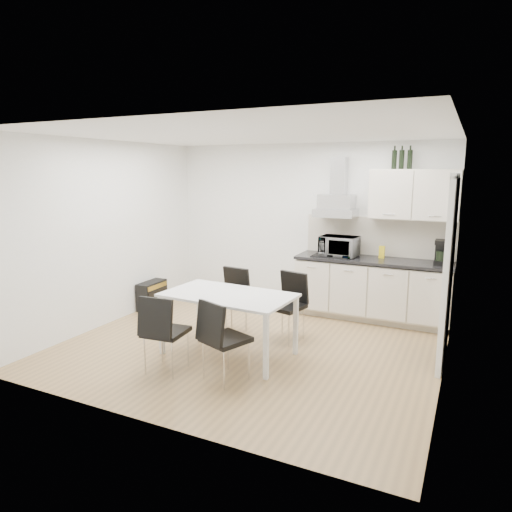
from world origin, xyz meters
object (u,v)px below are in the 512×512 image
(chair_near_right, at_px, (226,340))
(floor_speaker, at_px, (235,288))
(chair_far_left, at_px, (229,302))
(chair_far_right, at_px, (286,307))
(dining_table, at_px, (228,300))
(guitar_amp, at_px, (152,295))
(chair_near_left, at_px, (166,333))
(kitchenette, at_px, (376,265))

(chair_near_right, height_order, floor_speaker, chair_near_right)
(chair_far_left, distance_m, chair_far_right, 0.79)
(chair_far_left, bearing_deg, chair_near_right, 124.56)
(dining_table, distance_m, chair_far_right, 0.88)
(chair_far_left, relative_size, guitar_amp, 1.65)
(guitar_amp, bearing_deg, chair_far_right, -9.13)
(chair_far_left, bearing_deg, floor_speaker, -57.53)
(dining_table, xyz_separation_m, chair_near_left, (-0.39, -0.70, -0.24))
(chair_near_left, height_order, floor_speaker, chair_near_left)
(chair_near_left, xyz_separation_m, floor_speaker, (-0.74, 2.96, -0.29))
(chair_near_left, height_order, chair_near_right, same)
(kitchenette, bearing_deg, dining_table, -122.07)
(kitchenette, distance_m, chair_far_right, 1.66)
(chair_far_right, height_order, guitar_amp, chair_far_right)
(chair_far_right, bearing_deg, chair_near_right, 97.08)
(kitchenette, relative_size, guitar_amp, 4.72)
(kitchenette, distance_m, chair_near_left, 3.29)
(chair_near_left, relative_size, chair_near_right, 1.00)
(chair_far_right, bearing_deg, kitchenette, -109.97)
(dining_table, relative_size, chair_near_right, 1.77)
(guitar_amp, bearing_deg, chair_far_left, -16.20)
(chair_far_left, xyz_separation_m, guitar_amp, (-1.65, 0.45, -0.22))
(dining_table, distance_m, chair_near_right, 0.73)
(chair_far_right, height_order, chair_near_right, same)
(dining_table, height_order, chair_far_right, chair_far_right)
(kitchenette, height_order, chair_far_left, kitchenette)
(dining_table, height_order, chair_near_right, chair_near_right)
(chair_far_right, height_order, floor_speaker, chair_far_right)
(chair_far_left, height_order, guitar_amp, chair_far_left)
(chair_far_right, relative_size, guitar_amp, 1.65)
(chair_far_right, bearing_deg, dining_table, 71.59)
(kitchenette, distance_m, chair_far_left, 2.24)
(chair_far_right, bearing_deg, chair_far_left, 19.86)
(guitar_amp, bearing_deg, floor_speaker, 52.66)
(kitchenette, bearing_deg, chair_near_right, -110.32)
(chair_far_left, height_order, chair_near_right, same)
(chair_near_left, relative_size, guitar_amp, 1.65)
(chair_far_left, xyz_separation_m, chair_near_right, (0.66, -1.24, 0.00))
(chair_near_right, bearing_deg, chair_near_left, -151.98)
(chair_far_right, relative_size, chair_near_right, 1.00)
(kitchenette, xyz_separation_m, chair_near_right, (-1.00, -2.70, -0.39))
(chair_near_left, xyz_separation_m, guitar_amp, (-1.61, 1.78, -0.22))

